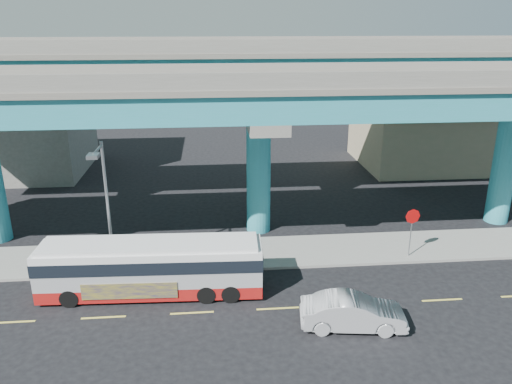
{
  "coord_description": "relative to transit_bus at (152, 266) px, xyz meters",
  "views": [
    {
      "loc": [
        -2.91,
        -20.37,
        12.84
      ],
      "look_at": [
        -0.63,
        4.0,
        4.32
      ],
      "focal_mm": 35.0,
      "sensor_mm": 36.0,
      "label": 1
    }
  ],
  "objects": [
    {
      "name": "ground",
      "position": [
        5.94,
        -1.65,
        -1.51
      ],
      "size": [
        120.0,
        120.0,
        0.0
      ],
      "primitive_type": "plane",
      "color": "black",
      "rests_on": "ground"
    },
    {
      "name": "viaduct",
      "position": [
        5.94,
        7.46,
        7.63
      ],
      "size": [
        52.0,
        12.4,
        11.7
      ],
      "color": "teal",
      "rests_on": "ground"
    },
    {
      "name": "building_beige",
      "position": [
        23.94,
        21.33,
        2.0
      ],
      "size": [
        14.0,
        10.23,
        7.0
      ],
      "color": "tan",
      "rests_on": "ground"
    },
    {
      "name": "stop_sign",
      "position": [
        14.01,
        2.53,
        0.7
      ],
      "size": [
        0.85,
        0.12,
        2.83
      ],
      "rotation": [
        0.0,
        0.0,
        -0.3
      ],
      "color": "gray",
      "rests_on": "sidewalk"
    },
    {
      "name": "street_lamp",
      "position": [
        -2.29,
        1.81,
        3.26
      ],
      "size": [
        0.5,
        2.33,
        7.04
      ],
      "color": "gray",
      "rests_on": "sidewalk"
    },
    {
      "name": "transit_bus",
      "position": [
        0.0,
        0.0,
        0.0
      ],
      "size": [
        10.86,
        2.75,
        2.76
      ],
      "rotation": [
        0.0,
        0.0,
        -0.04
      ],
      "color": "#9E1413",
      "rests_on": "ground"
    },
    {
      "name": "sidewalk",
      "position": [
        5.94,
        3.85,
        -1.44
      ],
      "size": [
        70.0,
        4.0,
        0.15
      ],
      "primitive_type": "cube",
      "color": "gray",
      "rests_on": "ground"
    },
    {
      "name": "sedan",
      "position": [
        8.99,
        -3.73,
        -0.76
      ],
      "size": [
        2.77,
        4.97,
        1.5
      ],
      "primitive_type": "imported",
      "rotation": [
        0.0,
        0.0,
        1.44
      ],
      "color": "#B2B3B7",
      "rests_on": "ground"
    },
    {
      "name": "lane_markings",
      "position": [
        5.94,
        -1.95,
        -1.51
      ],
      "size": [
        58.0,
        0.12,
        0.01
      ],
      "color": "#D8C64C",
      "rests_on": "ground"
    },
    {
      "name": "building_concrete",
      "position": [
        -14.06,
        22.35,
        2.99
      ],
      "size": [
        12.0,
        10.0,
        9.0
      ],
      "primitive_type": "cube",
      "color": "gray",
      "rests_on": "ground"
    }
  ]
}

